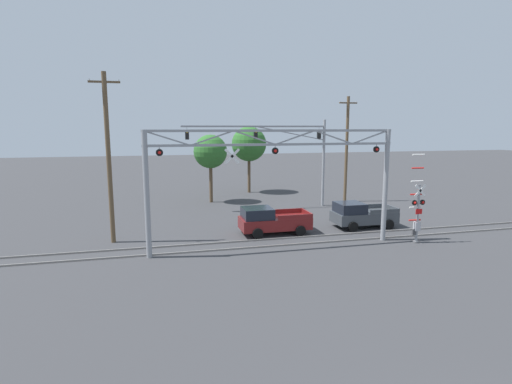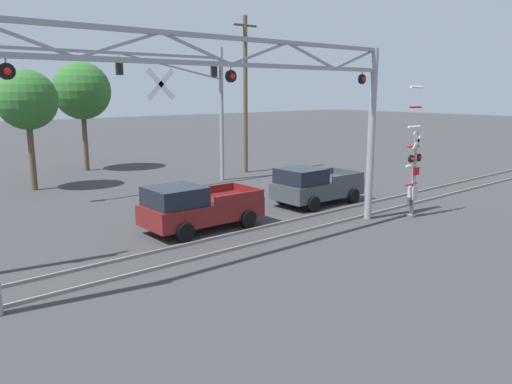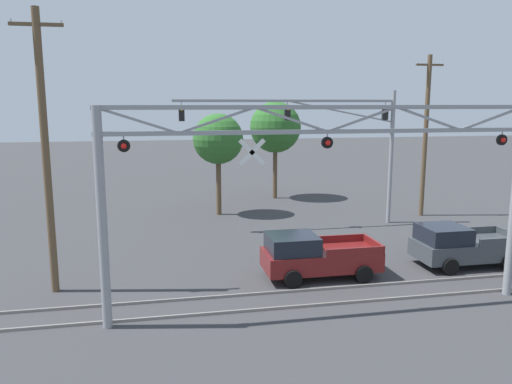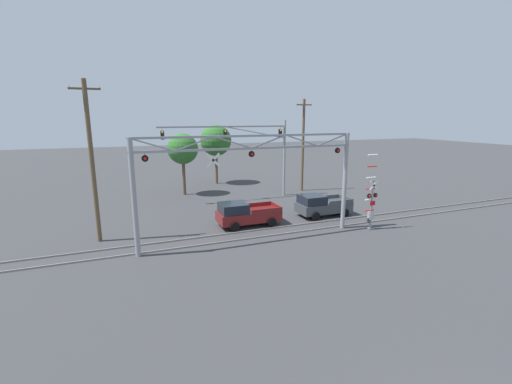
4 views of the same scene
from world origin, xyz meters
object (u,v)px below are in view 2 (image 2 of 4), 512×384
at_px(pickup_truck_following, 314,186).
at_px(utility_pole_right, 245,94).
at_px(traffic_signal_span, 175,89).
at_px(crossing_gantry, 231,115).
at_px(pickup_truck_lead, 196,207).
at_px(background_tree_far_left_verge, 27,101).
at_px(background_tree_beyond_span, 82,91).
at_px(crossing_signal_mast, 414,173).

distance_m(pickup_truck_following, utility_pole_right, 10.96).
bearing_deg(pickup_truck_following, traffic_signal_span, 107.89).
height_order(crossing_gantry, pickup_truck_lead, crossing_gantry).
relative_size(pickup_truck_following, background_tree_far_left_verge, 0.69).
distance_m(pickup_truck_lead, utility_pole_right, 14.69).
bearing_deg(background_tree_beyond_span, traffic_signal_span, -79.18).
distance_m(crossing_signal_mast, utility_pole_right, 14.43).
xyz_separation_m(crossing_gantry, background_tree_far_left_verge, (-1.68, 15.63, 0.24)).
relative_size(traffic_signal_span, pickup_truck_following, 2.85).
bearing_deg(pickup_truck_following, background_tree_far_left_verge, 126.79).
xyz_separation_m(pickup_truck_lead, background_tree_far_left_verge, (-2.40, 12.40, 3.91)).
relative_size(crossing_signal_mast, pickup_truck_following, 1.24).
bearing_deg(utility_pole_right, pickup_truck_lead, -136.62).
bearing_deg(crossing_gantry, pickup_truck_lead, 77.43).
height_order(pickup_truck_lead, background_tree_far_left_verge, background_tree_far_left_verge).
distance_m(crossing_gantry, background_tree_beyond_span, 20.69).
height_order(background_tree_beyond_span, background_tree_far_left_verge, background_tree_beyond_span).
bearing_deg(crossing_gantry, pickup_truck_following, 24.33).
relative_size(pickup_truck_following, utility_pole_right, 0.45).
height_order(pickup_truck_lead, utility_pole_right, utility_pole_right).
xyz_separation_m(utility_pole_right, background_tree_far_left_verge, (-12.62, 2.74, -0.31)).
relative_size(crossing_signal_mast, traffic_signal_span, 0.43).
xyz_separation_m(crossing_gantry, utility_pole_right, (10.94, 12.89, 0.55)).
relative_size(traffic_signal_span, background_tree_beyond_span, 1.77).
bearing_deg(pickup_truck_lead, traffic_signal_span, 63.41).
xyz_separation_m(traffic_signal_span, utility_pole_right, (6.08, 1.39, -0.31)).
distance_m(pickup_truck_following, background_tree_beyond_span, 18.13).
bearing_deg(pickup_truck_lead, utility_pole_right, 43.38).
distance_m(crossing_gantry, crossing_signal_mast, 9.32).
bearing_deg(utility_pole_right, crossing_gantry, -130.33).
xyz_separation_m(crossing_gantry, pickup_truck_lead, (0.72, 3.23, -3.67)).
distance_m(crossing_signal_mast, background_tree_far_left_verge, 19.93).
bearing_deg(traffic_signal_span, pickup_truck_lead, -116.59).
relative_size(crossing_signal_mast, background_tree_beyond_span, 0.77).
relative_size(pickup_truck_lead, pickup_truck_following, 1.05).
height_order(pickup_truck_following, background_tree_far_left_verge, background_tree_far_left_verge).
relative_size(pickup_truck_following, background_tree_beyond_span, 0.62).
bearing_deg(traffic_signal_span, crossing_gantry, -112.91).
bearing_deg(background_tree_beyond_span, crossing_signal_mast, -75.07).
bearing_deg(traffic_signal_span, pickup_truck_following, -72.11).
distance_m(crossing_gantry, pickup_truck_following, 8.99).
bearing_deg(traffic_signal_span, background_tree_far_left_verge, 147.72).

